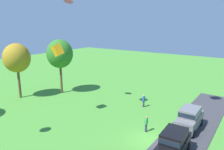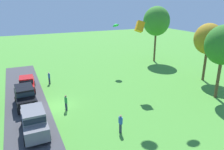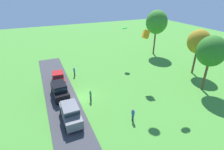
# 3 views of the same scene
# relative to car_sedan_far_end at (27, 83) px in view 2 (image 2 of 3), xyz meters

# --- Properties ---
(ground_plane) EXTENTS (120.00, 120.00, 0.00)m
(ground_plane) POSITION_rel_car_sedan_far_end_xyz_m (6.00, 2.19, -1.04)
(ground_plane) COLOR #478E33
(pavement_strip) EXTENTS (36.00, 4.40, 0.06)m
(pavement_strip) POSITION_rel_car_sedan_far_end_xyz_m (6.00, -0.45, -1.01)
(pavement_strip) COLOR #38383D
(pavement_strip) RESTS_ON ground
(car_sedan_far_end) EXTENTS (4.52, 2.22, 1.84)m
(car_sedan_far_end) POSITION_rel_car_sedan_far_end_xyz_m (0.00, 0.00, 0.00)
(car_sedan_far_end) COLOR red
(car_sedan_far_end) RESTS_ON ground
(car_suv_mid_row) EXTENTS (4.69, 2.23, 2.28)m
(car_suv_mid_row) POSITION_rel_car_sedan_far_end_xyz_m (4.76, -0.48, 0.25)
(car_suv_mid_row) COLOR black
(car_suv_mid_row) RESTS_ON ground
(car_suv_by_flagpole) EXTENTS (4.62, 2.08, 2.28)m
(car_suv_by_flagpole) POSITION_rel_car_sedan_far_end_xyz_m (10.61, -0.13, 0.25)
(car_suv_by_flagpole) COLOR slate
(car_suv_by_flagpole) RESTS_ON ground
(person_beside_suv) EXTENTS (0.36, 0.24, 1.71)m
(person_beside_suv) POSITION_rel_car_sedan_far_end_xyz_m (-1.37, 3.00, -0.16)
(person_beside_suv) COLOR #2D334C
(person_beside_suv) RESTS_ON ground
(person_watching_sky) EXTENTS (0.36, 0.24, 1.71)m
(person_watching_sky) POSITION_rel_car_sedan_far_end_xyz_m (7.40, 3.32, -0.16)
(person_watching_sky) COLOR #2D334C
(person_watching_sky) RESTS_ON ground
(person_on_lawn) EXTENTS (0.36, 0.24, 1.71)m
(person_on_lawn) POSITION_rel_car_sedan_far_end_xyz_m (13.46, 6.67, -0.16)
(person_on_lawn) COLOR #2D334C
(person_on_lawn) RESTS_ON ground
(tree_left_of_center) EXTENTS (4.84, 4.84, 10.23)m
(tree_left_of_center) POSITION_rel_car_sedan_far_end_xyz_m (-5.83, 23.58, 6.50)
(tree_left_of_center) COLOR brown
(tree_left_of_center) RESTS_ON ground
(tree_right_of_center) EXTENTS (3.88, 3.88, 8.19)m
(tree_right_of_center) POSITION_rel_car_sedan_far_end_xyz_m (6.26, 23.76, 4.98)
(tree_right_of_center) COLOR brown
(tree_right_of_center) RESTS_ON ground
(tree_center_back) EXTENTS (4.07, 4.07, 8.59)m
(tree_center_back) POSITION_rel_car_sedan_far_end_xyz_m (11.48, 20.39, 5.28)
(tree_center_back) COLOR brown
(tree_center_back) RESTS_ON ground
(kite_delta_high_right) EXTENTS (1.18, 1.15, 0.76)m
(kite_delta_high_right) POSITION_rel_car_sedan_far_end_xyz_m (-3.29, 14.06, 6.49)
(kite_delta_high_right) COLOR green
(kite_box_high_left) EXTENTS (1.31, 1.44, 1.60)m
(kite_box_high_left) POSITION_rel_car_sedan_far_end_xyz_m (4.99, 13.41, 7.00)
(kite_box_high_left) COLOR orange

